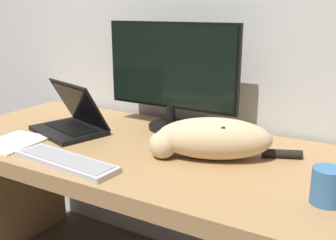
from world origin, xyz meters
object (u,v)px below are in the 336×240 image
external_keyboard (66,161)px  cat (211,138)px  laptop (72,122)px  coffee_mug (327,186)px  monitor (171,73)px

external_keyboard → cat: bearing=41.8°
laptop → cat: laptop is taller
cat → coffee_mug: 0.45m
external_keyboard → coffee_mug: (0.83, 0.15, 0.04)m
coffee_mug → cat: bearing=159.5°
laptop → coffee_mug: 1.08m
laptop → coffee_mug: bearing=10.1°
monitor → laptop: bearing=-143.1°
monitor → cat: monitor is taller
monitor → external_keyboard: (-0.11, -0.55, -0.24)m
cat → laptop: bearing=158.6°
monitor → laptop: 0.48m
laptop → cat: 0.65m
coffee_mug → laptop: bearing=172.6°
external_keyboard → coffee_mug: 0.84m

